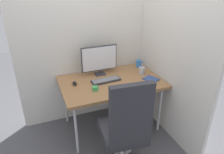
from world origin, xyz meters
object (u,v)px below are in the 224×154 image
at_px(mouse, 75,83).
at_px(coffee_mug, 139,63).
at_px(notebook, 151,79).
at_px(keyboard, 106,80).
at_px(office_chair, 126,127).
at_px(desk_clamp_accessory, 95,88).
at_px(pen_holder, 142,70).
at_px(monitor, 99,59).

xyz_separation_m(mouse, coffee_mug, (1.03, 0.21, 0.03)).
bearing_deg(mouse, notebook, -15.49).
relative_size(keyboard, coffee_mug, 3.61).
distance_m(office_chair, coffee_mug, 1.29).
xyz_separation_m(office_chair, keyboard, (0.08, 0.80, 0.14)).
xyz_separation_m(keyboard, desk_clamp_accessory, (-0.20, -0.17, 0.01)).
bearing_deg(desk_clamp_accessory, notebook, -0.11).
bearing_deg(desk_clamp_accessory, pen_holder, 15.21).
xyz_separation_m(monitor, notebook, (0.58, -0.42, -0.22)).
bearing_deg(mouse, monitor, 22.71).
relative_size(monitor, notebook, 2.82).
relative_size(keyboard, desk_clamp_accessory, 6.52).
bearing_deg(mouse, coffee_mug, 9.73).
distance_m(monitor, notebook, 0.74).
bearing_deg(monitor, mouse, -155.30).
relative_size(mouse, coffee_mug, 0.88).
height_order(monitor, pen_holder, monitor).
xyz_separation_m(mouse, desk_clamp_accessory, (0.20, -0.23, 0.01)).
distance_m(coffee_mug, desk_clamp_accessory, 0.94).
bearing_deg(pen_holder, monitor, 158.98).
bearing_deg(pen_holder, mouse, 178.27).
height_order(coffee_mug, desk_clamp_accessory, coffee_mug).
height_order(monitor, desk_clamp_accessory, monitor).
distance_m(keyboard, mouse, 0.41).
relative_size(pen_holder, desk_clamp_accessory, 2.63).
distance_m(mouse, pen_holder, 0.95).
height_order(monitor, coffee_mug, monitor).
bearing_deg(keyboard, desk_clamp_accessory, -139.34).
bearing_deg(keyboard, notebook, -17.02).
xyz_separation_m(pen_holder, coffee_mug, (0.08, 0.24, 0.00)).
height_order(notebook, coffee_mug, coffee_mug).
height_order(monitor, mouse, monitor).
distance_m(office_chair, desk_clamp_accessory, 0.65).
bearing_deg(desk_clamp_accessory, keyboard, 40.66).
bearing_deg(monitor, office_chair, -94.27).
bearing_deg(office_chair, pen_holder, 52.75).
bearing_deg(monitor, notebook, -35.84).
distance_m(office_chair, keyboard, 0.81).
relative_size(office_chair, desk_clamp_accessory, 19.13).
xyz_separation_m(office_chair, mouse, (-0.32, 0.85, 0.14)).
relative_size(monitor, keyboard, 1.27).
bearing_deg(keyboard, office_chair, -95.79).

